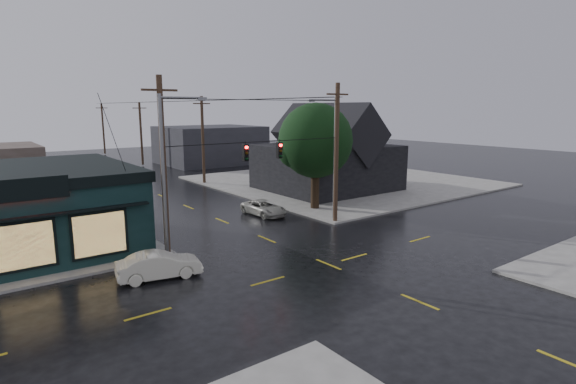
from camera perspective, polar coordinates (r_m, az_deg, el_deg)
ground_plane at (r=24.90m, az=5.15°, el=-9.15°), size 160.00×160.00×0.00m
sidewalk_ne at (r=52.37m, az=6.81°, el=1.43°), size 28.00×28.00×0.15m
ne_building at (r=46.27m, az=5.00°, el=5.74°), size 12.60×11.60×8.75m
corner_tree at (r=36.91m, az=3.52°, el=6.49°), size 6.13×6.13×8.69m
utility_pole_nw at (r=26.93m, az=-14.98°, el=-7.93°), size 2.00×0.32×10.15m
utility_pole_ne at (r=33.69m, az=5.99°, el=-3.87°), size 2.00×0.32×10.15m
utility_pole_far_a at (r=51.21m, az=-10.57°, el=1.03°), size 2.00×0.32×9.65m
utility_pole_far_b at (r=69.54m, az=-17.94°, el=3.20°), size 2.00×0.32×9.15m
utility_pole_far_c at (r=88.60m, az=-22.20°, el=4.44°), size 2.00×0.32×9.15m
span_signal_assembly at (r=28.76m, az=-3.23°, el=5.22°), size 13.00×0.48×1.23m
streetlight_nw at (r=26.21m, az=-15.01°, el=-8.46°), size 5.40×0.30×9.15m
streetlight_ne at (r=34.52m, az=5.81°, el=-3.51°), size 5.40×0.30×9.15m
bg_building_east at (r=70.19m, az=-9.88°, el=5.93°), size 14.00×12.00×5.60m
sedan_cream at (r=23.59m, az=-16.03°, el=-8.93°), size 4.32×2.20×1.36m
suv_silver at (r=35.68m, az=-3.09°, el=-2.03°), size 2.18×4.34×1.18m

